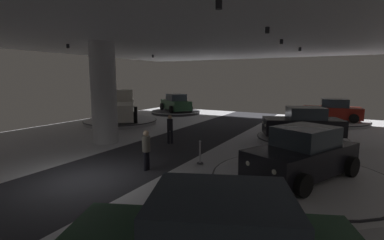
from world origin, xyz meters
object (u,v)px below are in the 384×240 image
Objects in this scene: display_platform_deep_left at (176,112)px; display_platform_deep_right at (331,121)px; display_platform_far_left at (121,121)px; display_car_deep_left at (176,103)px; display_car_far_right at (303,124)px; display_platform_far_right at (301,139)px; visitor_walking_near at (146,148)px; visitor_walking_far at (170,127)px; display_platform_mid_right at (300,180)px; pickup_truck_far_left at (120,108)px; display_car_mid_right at (302,155)px; display_car_deep_right at (332,111)px; column_left at (104,93)px.

display_platform_deep_left is 14.11m from display_platform_deep_right.
display_platform_far_left is (-0.57, -7.34, 0.00)m from display_platform_deep_left.
display_car_deep_left is 7.40m from display_platform_far_left.
display_car_far_right reaches higher than display_platform_far_left.
display_platform_far_right is 1.08× the size of display_car_far_right.
visitor_walking_far is at bearing 111.43° from visitor_walking_near.
display_car_far_right is at bearing -97.85° from display_platform_deep_right.
display_platform_far_right is (-0.89, 6.84, 0.00)m from display_platform_mid_right.
pickup_truck_far_left is (-14.86, -7.93, 1.09)m from display_platform_deep_right.
display_platform_far_left is at bearing -94.44° from display_platform_deep_left.
display_platform_deep_right is at bearing 81.97° from display_platform_far_right.
display_platform_far_right is at bearing 97.53° from display_car_mid_right.
display_platform_far_left is (-14.66, -8.18, 0.03)m from display_platform_deep_right.
display_platform_far_left is at bearing -179.75° from display_car_far_right.
display_car_deep_right is 16.87m from pickup_truck_far_left.
pickup_truck_far_left is (-14.89, -7.93, 0.23)m from display_car_deep_right.
display_car_deep_right is 0.96× the size of display_car_mid_right.
display_platform_deep_right is at bearing 89.01° from display_platform_mid_right.
display_car_mid_right is (0.01, 0.03, 0.88)m from display_platform_mid_right.
pickup_truck_far_left reaches higher than display_car_deep_right.
display_car_far_right is 2.87× the size of visitor_walking_near.
display_platform_deep_right is at bearing 82.15° from display_car_far_right.
display_car_far_right is (0.03, 0.01, 0.88)m from display_platform_far_right.
pickup_truck_far_left is at bearing 125.89° from column_left.
display_platform_far_left is (-14.40, 6.80, 0.01)m from display_platform_mid_right.
display_car_deep_left is 0.97× the size of display_car_mid_right.
visitor_walking_near is at bearing -42.73° from pickup_truck_far_left.
display_platform_deep_right is at bearing 70.48° from visitor_walking_near.
display_platform_mid_right is 5.73m from visitor_walking_near.
visitor_walking_far is (3.34, 1.48, -1.84)m from column_left.
display_platform_far_left is at bearing -150.85° from display_platform_deep_right.
display_platform_far_right is 0.87× the size of display_platform_far_left.
pickup_truck_far_left reaches higher than display_platform_far_left.
display_platform_mid_right is 1.23× the size of display_platform_far_right.
display_platform_deep_right is 14.97m from display_car_mid_right.
display_platform_deep_left is at bearing -176.59° from display_platform_deep_right.
visitor_walking_far is (-1.66, 4.24, 0.00)m from visitor_walking_near.
pickup_truck_far_left reaches higher than display_car_far_right.
column_left is 6.01m from visitor_walking_near.
display_platform_mid_right is 16.25m from pickup_truck_far_left.
display_platform_deep_left is 0.89m from display_car_deep_left.
display_car_deep_left is at bearing 120.53° from visitor_walking_far.
column_left is at bearing -128.60° from display_car_deep_right.
display_car_deep_left is at bearing 150.72° from display_car_far_right.
display_car_far_right is at bearing 22.47° from display_platform_far_right.
display_car_mid_right is 7.75m from visitor_walking_far.
display_car_deep_left reaches higher than display_platform_deep_left.
pickup_truck_far_left is at bearing -151.96° from display_car_deep_right.
pickup_truck_far_left reaches higher than display_platform_deep_left.
display_platform_far_left is at bearing 154.84° from display_car_mid_right.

